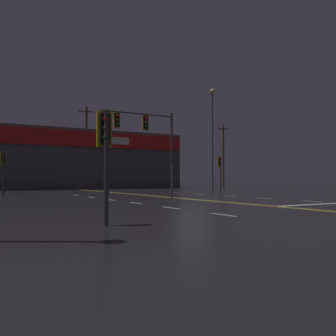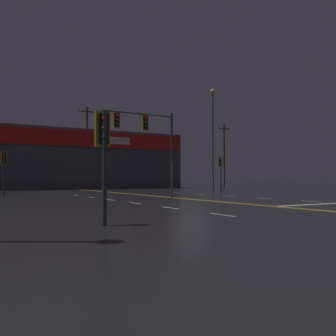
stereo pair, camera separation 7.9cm
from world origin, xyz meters
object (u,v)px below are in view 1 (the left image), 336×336
(traffic_signal_corner_southwest, at_px, (105,141))
(traffic_signal_corner_northwest, at_px, (4,163))
(streetlight_near_left, at_px, (212,127))
(traffic_signal_median, at_px, (145,131))
(traffic_signal_corner_northeast, at_px, (220,166))

(traffic_signal_corner_southwest, relative_size, traffic_signal_corner_northwest, 0.97)
(traffic_signal_corner_northwest, xyz_separation_m, streetlight_near_left, (21.14, 3.20, 4.52))
(traffic_signal_corner_southwest, distance_m, traffic_signal_corner_northwest, 19.60)
(traffic_signal_corner_northwest, height_order, streetlight_near_left, streetlight_near_left)
(traffic_signal_median, bearing_deg, traffic_signal_corner_southwest, -121.13)
(streetlight_near_left, bearing_deg, traffic_signal_corner_northwest, -171.38)
(traffic_signal_corner_southwest, relative_size, traffic_signal_corner_northeast, 0.91)
(traffic_signal_corner_southwest, height_order, streetlight_near_left, streetlight_near_left)
(traffic_signal_corner_southwest, relative_size, streetlight_near_left, 0.28)
(traffic_signal_corner_northeast, bearing_deg, traffic_signal_median, -146.74)
(traffic_signal_corner_northwest, bearing_deg, traffic_signal_corner_northeast, -0.06)
(traffic_signal_corner_northwest, bearing_deg, traffic_signal_median, -47.63)
(traffic_signal_corner_northeast, bearing_deg, traffic_signal_corner_northwest, 179.94)
(traffic_signal_corner_southwest, bearing_deg, traffic_signal_corner_northwest, 91.18)
(traffic_signal_median, distance_m, traffic_signal_corner_southwest, 13.62)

